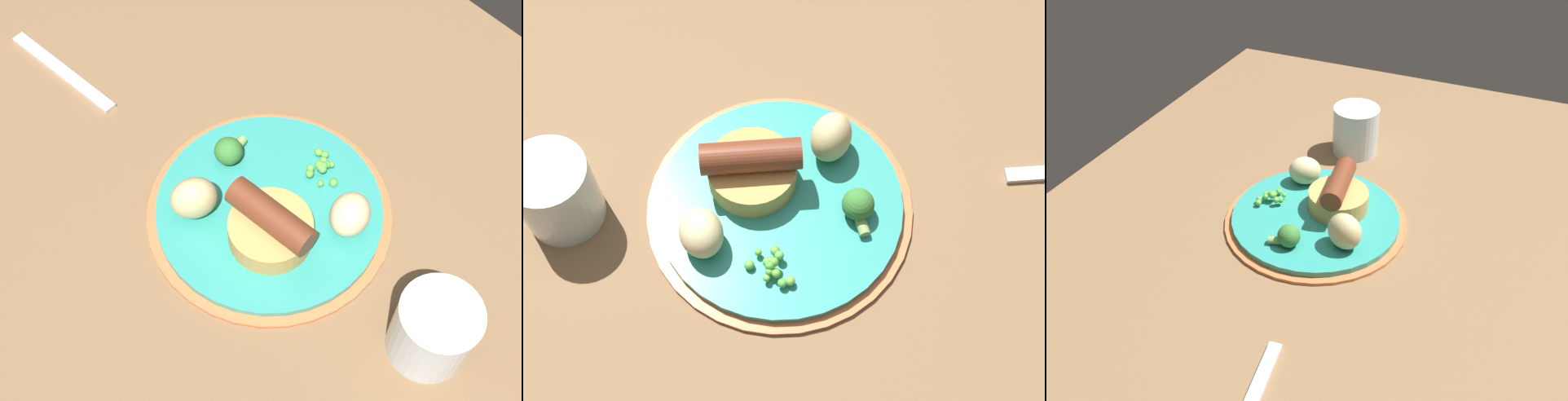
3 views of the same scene
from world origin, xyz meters
The scene contains 8 objects.
dining_table centered at (0.00, 0.00, 1.50)cm, with size 110.00×80.00×3.00cm, color brown.
dinner_plate centered at (-1.74, -2.65, 3.57)cm, with size 27.29×27.29×1.40cm.
sausage_pudding centered at (1.19, -5.07, 6.82)cm, with size 10.29×9.04×6.18cm.
pea_pile centered at (-1.46, 4.84, 5.46)cm, with size 5.00×4.14×1.91cm.
broccoli_floret_near centered at (-9.60, -1.81, 5.97)cm, with size 3.27×4.51×3.27cm.
potato_chunk_0 centered at (-6.67, -9.04, 7.03)cm, with size 5.17×4.06×5.25cm, color #CCB77F.
potato_chunk_2 centered at (5.52, 2.32, 6.64)cm, with size 5.11×4.25×4.48cm, color beige.
drinking_glass centered at (20.07, -0.94, 7.25)cm, with size 7.99×7.99×8.51cm, color silver.
Camera 2 is at (-4.08, 31.95, 69.42)cm, focal length 50.00 mm.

